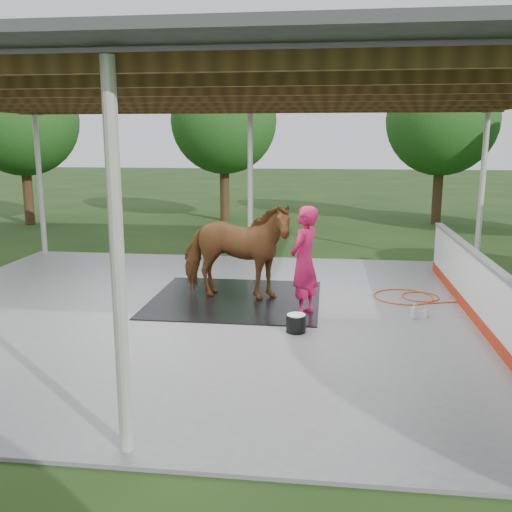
# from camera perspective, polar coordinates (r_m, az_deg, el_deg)

# --- Properties ---
(ground) EXTENTS (100.00, 100.00, 0.00)m
(ground) POSITION_cam_1_polar(r_m,az_deg,el_deg) (10.49, -4.03, -5.91)
(ground) COLOR #1E3814
(concrete_slab) EXTENTS (12.00, 10.00, 0.05)m
(concrete_slab) POSITION_cam_1_polar(r_m,az_deg,el_deg) (10.48, -4.03, -5.78)
(concrete_slab) COLOR slate
(concrete_slab) RESTS_ON ground
(pavilion_structure) EXTENTS (12.60, 10.60, 4.05)m
(pavilion_structure) POSITION_cam_1_polar(r_m,az_deg,el_deg) (10.03, -4.37, 16.23)
(pavilion_structure) COLOR beige
(pavilion_structure) RESTS_ON ground
(dasher_board) EXTENTS (0.16, 8.00, 1.15)m
(dasher_board) POSITION_cam_1_polar(r_m,az_deg,el_deg) (10.47, 21.50, -3.38)
(dasher_board) COLOR #AF260E
(dasher_board) RESTS_ON concrete_slab
(tree_belt) EXTENTS (28.00, 28.00, 5.80)m
(tree_belt) POSITION_cam_1_polar(r_m,az_deg,el_deg) (10.85, -1.77, 14.98)
(tree_belt) COLOR #382314
(tree_belt) RESTS_ON ground
(rubber_mat) EXTENTS (3.26, 3.06, 0.02)m
(rubber_mat) POSITION_cam_1_polar(r_m,az_deg,el_deg) (11.26, -2.04, -4.30)
(rubber_mat) COLOR black
(rubber_mat) RESTS_ON concrete_slab
(horse) EXTENTS (2.36, 1.26, 1.91)m
(horse) POSITION_cam_1_polar(r_m,az_deg,el_deg) (11.04, -2.08, 0.53)
(horse) COLOR brown
(horse) RESTS_ON rubber_mat
(handler) EXTENTS (0.72, 0.85, 1.97)m
(handler) POSITION_cam_1_polar(r_m,az_deg,el_deg) (10.09, 4.82, -0.55)
(handler) COLOR #BA134A
(handler) RESTS_ON concrete_slab
(wash_bucket) EXTENTS (0.32, 0.32, 0.30)m
(wash_bucket) POSITION_cam_1_polar(r_m,az_deg,el_deg) (9.41, 4.03, -6.69)
(wash_bucket) COLOR black
(wash_bucket) RESTS_ON concrete_slab
(soap_bottle_a) EXTENTS (0.15, 0.15, 0.28)m
(soap_bottle_a) POSITION_cam_1_polar(r_m,az_deg,el_deg) (10.43, 15.50, -5.33)
(soap_bottle_a) COLOR silver
(soap_bottle_a) RESTS_ON concrete_slab
(soap_bottle_b) EXTENTS (0.13, 0.13, 0.20)m
(soap_bottle_b) POSITION_cam_1_polar(r_m,az_deg,el_deg) (10.58, 16.57, -5.38)
(soap_bottle_b) COLOR #338CD8
(soap_bottle_b) RESTS_ON concrete_slab
(hose_coil) EXTENTS (2.01, 1.17, 0.02)m
(hose_coil) POSITION_cam_1_polar(r_m,az_deg,el_deg) (11.81, 15.04, -3.96)
(hose_coil) COLOR #C0400D
(hose_coil) RESTS_ON concrete_slab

